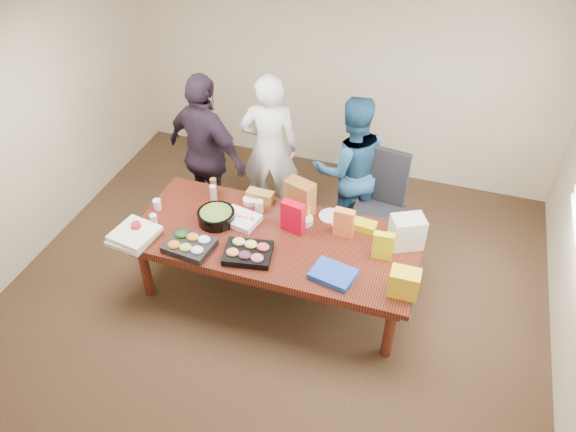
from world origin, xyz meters
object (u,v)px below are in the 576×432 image
(person_center, at_px, (270,149))
(person_right, at_px, (350,169))
(office_chair, at_px, (378,212))
(salad_bowl, at_px, (216,217))
(sheet_cake, at_px, (240,219))
(conference_table, at_px, (276,264))

(person_center, relative_size, person_right, 1.07)
(office_chair, height_order, salad_bowl, office_chair)
(person_center, bearing_deg, person_right, 163.59)
(person_right, bearing_deg, sheet_cake, 26.16)
(sheet_cake, bearing_deg, salad_bowl, -151.45)
(office_chair, relative_size, salad_bowl, 3.15)
(person_center, distance_m, salad_bowl, 1.20)
(person_right, bearing_deg, conference_table, 43.72)
(person_right, bearing_deg, person_center, -26.37)
(person_center, xyz_separation_m, salad_bowl, (-0.15, -1.18, -0.11))
(conference_table, relative_size, salad_bowl, 7.47)
(person_right, xyz_separation_m, salad_bowl, (-1.09, -1.17, -0.05))
(person_right, bearing_deg, salad_bowl, 21.24)
(office_chair, distance_m, person_center, 1.42)
(conference_table, bearing_deg, person_right, 69.36)
(conference_table, relative_size, sheet_cake, 7.61)
(office_chair, xyz_separation_m, person_right, (-0.40, 0.31, 0.27))
(conference_table, xyz_separation_m, office_chair, (0.85, 0.90, 0.21))
(person_center, bearing_deg, sheet_cake, 78.58)
(conference_table, bearing_deg, person_center, 111.97)
(office_chair, height_order, person_center, person_center)
(conference_table, xyz_separation_m, person_center, (-0.49, 1.22, 0.54))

